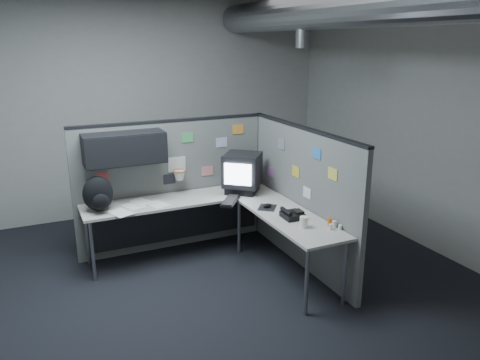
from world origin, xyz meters
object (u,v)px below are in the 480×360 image
desk (209,212)px  backpack (98,194)px  phone (292,215)px  monitor (242,172)px  keyboard (230,201)px

desk → backpack: backpack is taller
phone → backpack: backpack is taller
monitor → phone: size_ratio=2.58×
phone → backpack: 2.12m
backpack → desk: bearing=4.8°
desk → keyboard: 0.29m
phone → backpack: size_ratio=0.58×
desk → backpack: (-1.19, 0.24, 0.31)m
monitor → keyboard: size_ratio=1.41×
monitor → backpack: (-1.73, 0.02, -0.05)m
phone → backpack: (-1.82, 1.07, 0.15)m
desk → keyboard: size_ratio=5.51×
phone → keyboard: bearing=129.7°
monitor → backpack: 1.73m
keyboard → backpack: size_ratio=1.05×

